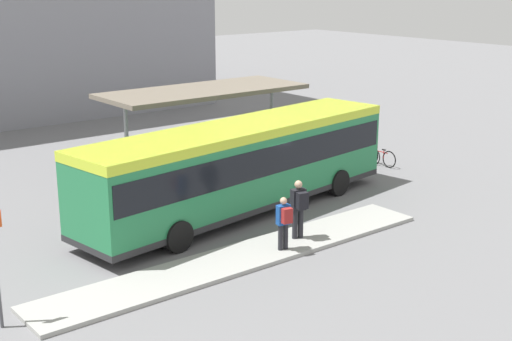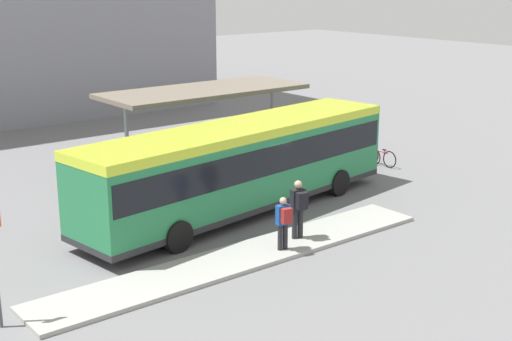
# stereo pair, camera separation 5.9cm
# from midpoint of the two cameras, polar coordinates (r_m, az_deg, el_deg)

# --- Properties ---
(ground_plane) EXTENTS (120.00, 120.00, 0.00)m
(ground_plane) POSITION_cam_midpoint_polar(r_m,az_deg,el_deg) (24.25, -1.21, -3.35)
(ground_plane) COLOR slate
(curb_island) EXTENTS (12.72, 1.80, 0.12)m
(curb_island) POSITION_cam_midpoint_polar(r_m,az_deg,el_deg) (20.35, -1.09, -6.94)
(curb_island) COLOR #9E9E99
(curb_island) RESTS_ON ground_plane
(city_bus) EXTENTS (12.59, 4.15, 3.03)m
(city_bus) POSITION_cam_midpoint_polar(r_m,az_deg,el_deg) (23.75, -1.22, 0.73)
(city_bus) COLOR #237A47
(city_bus) RESTS_ON ground_plane
(pedestrian_waiting) EXTENTS (0.41, 0.44, 1.58)m
(pedestrian_waiting) POSITION_cam_midpoint_polar(r_m,az_deg,el_deg) (20.40, 2.17, -3.99)
(pedestrian_waiting) COLOR #232328
(pedestrian_waiting) RESTS_ON curb_island
(pedestrian_companion) EXTENTS (0.48, 0.52, 1.80)m
(pedestrian_companion) POSITION_cam_midpoint_polar(r_m,az_deg,el_deg) (21.26, 3.37, -2.83)
(pedestrian_companion) COLOR #232328
(pedestrian_companion) RESTS_ON curb_island
(bicycle_red) EXTENTS (0.48, 1.71, 0.74)m
(bicycle_red) POSITION_cam_midpoint_polar(r_m,az_deg,el_deg) (30.53, 9.87, 1.08)
(bicycle_red) COLOR black
(bicycle_red) RESTS_ON ground_plane
(bicycle_green) EXTENTS (0.48, 1.66, 0.72)m
(bicycle_green) POSITION_cam_midpoint_polar(r_m,az_deg,el_deg) (30.98, 8.79, 1.32)
(bicycle_green) COLOR black
(bicycle_green) RESTS_ON ground_plane
(bicycle_orange) EXTENTS (0.48, 1.62, 0.70)m
(bicycle_orange) POSITION_cam_midpoint_polar(r_m,az_deg,el_deg) (31.69, 8.19, 1.65)
(bicycle_orange) COLOR black
(bicycle_orange) RESTS_ON ground_plane
(bicycle_blue) EXTENTS (0.48, 1.73, 0.75)m
(bicycle_blue) POSITION_cam_midpoint_polar(r_m,az_deg,el_deg) (32.05, 7.02, 1.89)
(bicycle_blue) COLOR black
(bicycle_blue) RESTS_ON ground_plane
(station_shelter) EXTENTS (8.47, 3.44, 3.33)m
(station_shelter) POSITION_cam_midpoint_polar(r_m,az_deg,el_deg) (29.18, -4.26, 6.27)
(station_shelter) COLOR #706656
(station_shelter) RESTS_ON ground_plane
(potted_planter_near_shelter) EXTENTS (0.81, 0.81, 1.18)m
(potted_planter_near_shelter) POSITION_cam_midpoint_polar(r_m,az_deg,el_deg) (25.74, -6.02, -0.90)
(potted_planter_near_shelter) COLOR slate
(potted_planter_near_shelter) RESTS_ON ground_plane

